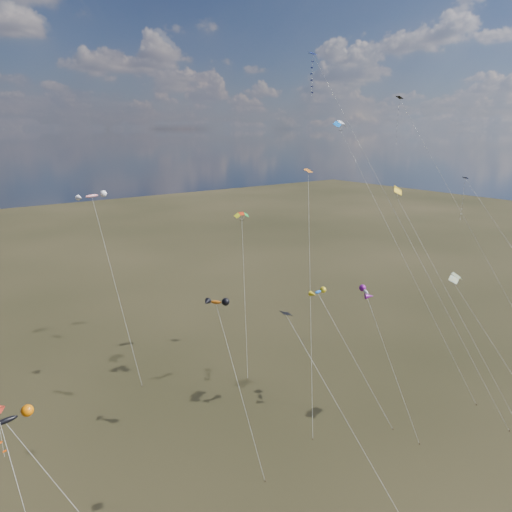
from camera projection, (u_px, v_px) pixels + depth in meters
ground at (364, 482)px, 44.78m from camera, size 400.00×400.00×0.00m
diamond_black_high at (407, 135)px, 66.60m from camera, size 11.49×21.50×38.01m
diamond_navy_tall at (329, 103)px, 55.29m from camera, size 9.80×25.46×42.41m
diamond_black_mid at (323, 379)px, 37.67m from camera, size 6.87×10.24×18.98m
diamond_red_low at (3, 442)px, 32.11m from camera, size 1.65×9.47×14.76m
diamond_navy_right at (470, 208)px, 68.52m from camera, size 0.92×23.71×26.51m
diamond_orange_center at (309, 237)px, 56.65m from camera, size 10.52×13.38×28.46m
parafoil_yellow at (399, 189)px, 52.66m from camera, size 9.09×15.11×27.48m
parafoil_blue_white at (342, 125)px, 57.66m from camera, size 8.98×18.95×34.82m
parafoil_striped at (456, 276)px, 51.46m from camera, size 6.47×11.97×18.08m
parafoil_tricolor at (242, 214)px, 68.33m from camera, size 7.11×10.38×21.73m
novelty_black_orange at (6, 421)px, 32.36m from camera, size 8.60×10.17×13.95m
novelty_orange_black at (216, 303)px, 50.73m from camera, size 3.06×12.80×15.36m
novelty_white_purple at (366, 292)px, 55.62m from camera, size 3.20×11.98×14.73m
novelty_redwhite_stripe at (92, 196)px, 65.03m from camera, size 4.22×14.34×24.75m
novelty_blue_yellow at (319, 293)px, 54.96m from camera, size 3.91×10.75×14.90m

